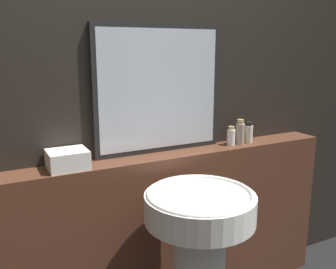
{
  "coord_description": "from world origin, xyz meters",
  "views": [
    {
      "loc": [
        -0.76,
        -0.37,
        1.46
      ],
      "look_at": [
        0.07,
        1.24,
        1.04
      ],
      "focal_mm": 40.0,
      "sensor_mm": 36.0,
      "label": 1
    }
  ],
  "objects_px": {
    "conditioner_bottle": "(240,133)",
    "lotion_bottle": "(249,133)",
    "pedestal_sink": "(199,252)",
    "mirror": "(159,90)",
    "shampoo_bottle": "(231,136)",
    "towel_stack": "(68,159)"
  },
  "relations": [
    {
      "from": "shampoo_bottle",
      "to": "lotion_bottle",
      "type": "height_order",
      "value": "lotion_bottle"
    },
    {
      "from": "shampoo_bottle",
      "to": "conditioner_bottle",
      "type": "height_order",
      "value": "conditioner_bottle"
    },
    {
      "from": "mirror",
      "to": "lotion_bottle",
      "type": "height_order",
      "value": "mirror"
    },
    {
      "from": "mirror",
      "to": "shampoo_bottle",
      "type": "bearing_deg",
      "value": -9.21
    },
    {
      "from": "mirror",
      "to": "conditioner_bottle",
      "type": "bearing_deg",
      "value": -8.02
    },
    {
      "from": "conditioner_bottle",
      "to": "lotion_bottle",
      "type": "height_order",
      "value": "conditioner_bottle"
    },
    {
      "from": "mirror",
      "to": "shampoo_bottle",
      "type": "distance_m",
      "value": 0.52
    },
    {
      "from": "pedestal_sink",
      "to": "lotion_bottle",
      "type": "relative_size",
      "value": 6.78
    },
    {
      "from": "mirror",
      "to": "towel_stack",
      "type": "bearing_deg",
      "value": -172.3
    },
    {
      "from": "pedestal_sink",
      "to": "towel_stack",
      "type": "bearing_deg",
      "value": 140.51
    },
    {
      "from": "conditioner_bottle",
      "to": "lotion_bottle",
      "type": "distance_m",
      "value": 0.06
    },
    {
      "from": "conditioner_bottle",
      "to": "pedestal_sink",
      "type": "bearing_deg",
      "value": -142.69
    },
    {
      "from": "pedestal_sink",
      "to": "lotion_bottle",
      "type": "xyz_separation_m",
      "value": [
        0.58,
        0.4,
        0.41
      ]
    },
    {
      "from": "pedestal_sink",
      "to": "conditioner_bottle",
      "type": "distance_m",
      "value": 0.78
    },
    {
      "from": "towel_stack",
      "to": "pedestal_sink",
      "type": "bearing_deg",
      "value": -39.49
    },
    {
      "from": "towel_stack",
      "to": "lotion_bottle",
      "type": "distance_m",
      "value": 1.06
    },
    {
      "from": "pedestal_sink",
      "to": "lotion_bottle",
      "type": "distance_m",
      "value": 0.82
    },
    {
      "from": "pedestal_sink",
      "to": "mirror",
      "type": "xyz_separation_m",
      "value": [
        0.03,
        0.46,
        0.69
      ]
    },
    {
      "from": "mirror",
      "to": "lotion_bottle",
      "type": "relative_size",
      "value": 5.8
    },
    {
      "from": "mirror",
      "to": "towel_stack",
      "type": "distance_m",
      "value": 0.59
    },
    {
      "from": "mirror",
      "to": "towel_stack",
      "type": "xyz_separation_m",
      "value": [
        -0.51,
        -0.07,
        -0.29
      ]
    },
    {
      "from": "towel_stack",
      "to": "lotion_bottle",
      "type": "relative_size",
      "value": 1.46
    }
  ]
}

